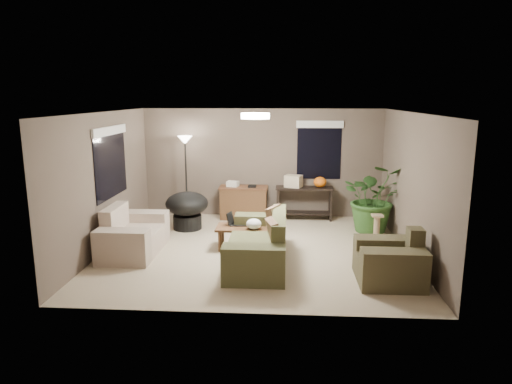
# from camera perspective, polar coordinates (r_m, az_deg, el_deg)

# --- Properties ---
(room_shell) EXTENTS (5.50, 5.50, 5.50)m
(room_shell) POSITION_cam_1_polar(r_m,az_deg,el_deg) (8.13, -0.09, 1.09)
(room_shell) COLOR tan
(room_shell) RESTS_ON ground
(main_sofa) EXTENTS (0.95, 2.20, 0.85)m
(main_sofa) POSITION_cam_1_polar(r_m,az_deg,el_deg) (7.76, 0.50, -6.75)
(main_sofa) COLOR #494A2C
(main_sofa) RESTS_ON ground
(throw_pillows) EXTENTS (0.39, 1.40, 0.47)m
(throw_pillows) POSITION_cam_1_polar(r_m,az_deg,el_deg) (7.65, 2.42, -4.26)
(throw_pillows) COLOR #8C7251
(throw_pillows) RESTS_ON main_sofa
(loveseat) EXTENTS (0.90, 1.60, 0.85)m
(loveseat) POSITION_cam_1_polar(r_m,az_deg,el_deg) (8.56, -15.20, -5.36)
(loveseat) COLOR beige
(loveseat) RESTS_ON ground
(armchair) EXTENTS (0.95, 1.00, 0.85)m
(armchair) POSITION_cam_1_polar(r_m,az_deg,el_deg) (7.29, 16.42, -8.48)
(armchair) COLOR #4B452D
(armchair) RESTS_ON ground
(coffee_table) EXTENTS (1.00, 0.55, 0.42)m
(coffee_table) POSITION_cam_1_polar(r_m,az_deg,el_deg) (8.44, -1.56, -4.74)
(coffee_table) COLOR brown
(coffee_table) RESTS_ON ground
(laptop) EXTENTS (0.40, 0.26, 0.24)m
(laptop) POSITION_cam_1_polar(r_m,az_deg,el_deg) (8.52, -2.63, -3.74)
(laptop) COLOR black
(laptop) RESTS_ON coffee_table
(plastic_bag) EXTENTS (0.33, 0.31, 0.19)m
(plastic_bag) POSITION_cam_1_polar(r_m,az_deg,el_deg) (8.24, -0.27, -4.02)
(plastic_bag) COLOR white
(plastic_bag) RESTS_ON coffee_table
(desk) EXTENTS (1.10, 0.50, 0.75)m
(desk) POSITION_cam_1_polar(r_m,az_deg,el_deg) (10.50, -1.55, -1.30)
(desk) COLOR brown
(desk) RESTS_ON ground
(desk_papers) EXTENTS (0.69, 0.29, 0.12)m
(desk_papers) POSITION_cam_1_polar(r_m,az_deg,el_deg) (10.41, -2.42, 0.97)
(desk_papers) COLOR silver
(desk_papers) RESTS_ON desk
(console_table) EXTENTS (1.30, 0.40, 0.75)m
(console_table) POSITION_cam_1_polar(r_m,az_deg,el_deg) (10.47, 6.03, -1.07)
(console_table) COLOR black
(console_table) RESTS_ON ground
(pumpkin) EXTENTS (0.33, 0.33, 0.24)m
(pumpkin) POSITION_cam_1_polar(r_m,az_deg,el_deg) (10.40, 8.01, 1.23)
(pumpkin) COLOR orange
(pumpkin) RESTS_ON console_table
(cardboard_box) EXTENTS (0.44, 0.38, 0.27)m
(cardboard_box) POSITION_cam_1_polar(r_m,az_deg,el_deg) (10.37, 4.70, 1.36)
(cardboard_box) COLOR beige
(cardboard_box) RESTS_ON console_table
(papasan_chair) EXTENTS (1.16, 1.16, 0.80)m
(papasan_chair) POSITION_cam_1_polar(r_m,az_deg,el_deg) (9.76, -8.62, -1.92)
(papasan_chair) COLOR black
(papasan_chair) RESTS_ON ground
(floor_lamp) EXTENTS (0.32, 0.32, 1.91)m
(floor_lamp) POSITION_cam_1_polar(r_m,az_deg,el_deg) (10.31, -8.84, 5.21)
(floor_lamp) COLOR black
(floor_lamp) RESTS_ON ground
(ceiling_fixture) EXTENTS (0.50, 0.50, 0.10)m
(ceiling_fixture) POSITION_cam_1_polar(r_m,az_deg,el_deg) (8.00, -0.09, 9.49)
(ceiling_fixture) COLOR white
(ceiling_fixture) RESTS_ON room_shell
(houseplant) EXTENTS (1.30, 1.45, 1.13)m
(houseplant) POSITION_cam_1_polar(r_m,az_deg,el_deg) (9.75, 14.53, -1.59)
(houseplant) COLOR #2D5923
(houseplant) RESTS_ON ground
(cat_scratching_post) EXTENTS (0.32, 0.32, 0.50)m
(cat_scratching_post) POSITION_cam_1_polar(r_m,az_deg,el_deg) (9.31, 14.84, -4.47)
(cat_scratching_post) COLOR tan
(cat_scratching_post) RESTS_ON ground
(window_left) EXTENTS (0.05, 1.56, 1.33)m
(window_left) POSITION_cam_1_polar(r_m,az_deg,el_deg) (8.94, -17.74, 4.97)
(window_left) COLOR black
(window_left) RESTS_ON room_shell
(window_back) EXTENTS (1.06, 0.05, 1.33)m
(window_back) POSITION_cam_1_polar(r_m,az_deg,el_deg) (10.52, 7.93, 6.40)
(window_back) COLOR black
(window_back) RESTS_ON room_shell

